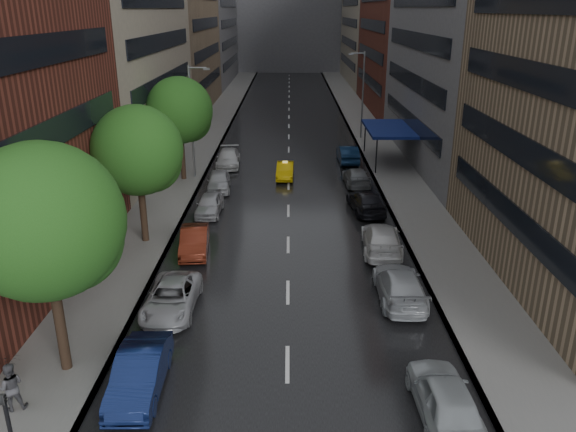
# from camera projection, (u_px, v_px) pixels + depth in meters

# --- Properties ---
(road) EXTENTS (14.00, 140.00, 0.01)m
(road) POSITION_uv_depth(u_px,v_px,m) (289.00, 129.00, 65.44)
(road) COLOR black
(road) RESTS_ON ground
(sidewalk_left) EXTENTS (4.00, 140.00, 0.15)m
(sidewalk_left) POSITION_uv_depth(u_px,v_px,m) (212.00, 129.00, 65.44)
(sidewalk_left) COLOR gray
(sidewalk_left) RESTS_ON ground
(sidewalk_right) EXTENTS (4.00, 140.00, 0.15)m
(sidewalk_right) POSITION_uv_depth(u_px,v_px,m) (366.00, 129.00, 65.39)
(sidewalk_right) COLOR gray
(sidewalk_right) RESTS_ON ground
(tree_near) EXTENTS (5.71, 5.71, 9.10)m
(tree_near) POSITION_uv_depth(u_px,v_px,m) (44.00, 222.00, 19.76)
(tree_near) COLOR #382619
(tree_near) RESTS_ON ground
(tree_mid) EXTENTS (5.20, 5.20, 8.29)m
(tree_mid) POSITION_uv_depth(u_px,v_px,m) (137.00, 151.00, 31.94)
(tree_mid) COLOR #382619
(tree_mid) RESTS_ON ground
(tree_far) EXTENTS (5.26, 5.26, 8.38)m
(tree_far) POSITION_uv_depth(u_px,v_px,m) (179.00, 110.00, 44.13)
(tree_far) COLOR #382619
(tree_far) RESTS_ON ground
(taxi) EXTENTS (1.50, 3.99, 1.30)m
(taxi) POSITION_uv_depth(u_px,v_px,m) (285.00, 170.00, 46.54)
(taxi) COLOR yellow
(taxi) RESTS_ON ground
(parked_cars_left) EXTENTS (2.31, 36.48, 1.56)m
(parked_cars_left) POSITION_uv_depth(u_px,v_px,m) (202.00, 222.00, 35.11)
(parked_cars_left) COLOR #101C4A
(parked_cars_left) RESTS_ON ground
(parked_cars_right) EXTENTS (2.55, 39.05, 1.61)m
(parked_cars_right) POSITION_uv_depth(u_px,v_px,m) (376.00, 224.00, 34.63)
(parked_cars_right) COLOR #9FA5A8
(parked_cars_right) RESTS_ON ground
(ped_black_umbrella) EXTENTS (1.06, 0.98, 2.09)m
(ped_black_umbrella) POSITION_uv_depth(u_px,v_px,m) (9.00, 379.00, 19.20)
(ped_black_umbrella) COLOR #4A494E
(ped_black_umbrella) RESTS_ON sidewalk_left
(street_lamp_left) EXTENTS (1.74, 0.22, 9.00)m
(street_lamp_left) POSITION_uv_depth(u_px,v_px,m) (193.00, 120.00, 45.01)
(street_lamp_left) COLOR gray
(street_lamp_left) RESTS_ON sidewalk_left
(street_lamp_right) EXTENTS (1.74, 0.22, 9.00)m
(street_lamp_right) POSITION_uv_depth(u_px,v_px,m) (362.00, 93.00, 59.03)
(street_lamp_right) COLOR gray
(street_lamp_right) RESTS_ON sidewalk_right
(awning) EXTENTS (4.00, 8.00, 3.12)m
(awning) POSITION_uv_depth(u_px,v_px,m) (389.00, 129.00, 50.27)
(awning) COLOR navy
(awning) RESTS_ON sidewalk_right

